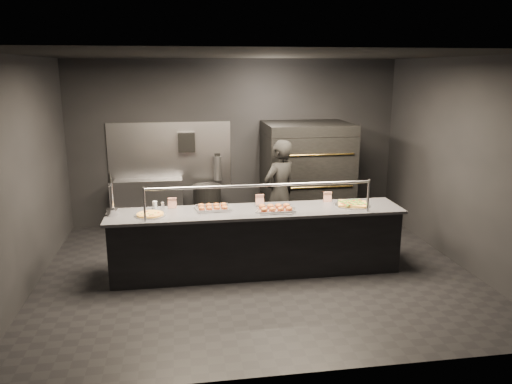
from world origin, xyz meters
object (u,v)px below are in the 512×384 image
Objects in this scene: round_pizza at (150,214)px; slider_tray_a at (213,208)px; beer_tap at (112,203)px; slider_tray_b at (275,209)px; square_pizza at (352,204)px; towel_dispenser at (186,142)px; trash_bin at (207,207)px; fire_extinguisher at (218,168)px; worker at (280,194)px; prep_shelf at (150,204)px; pizza_oven at (306,176)px; service_counter at (257,241)px.

slider_tray_a reaches higher than round_pizza.
beer_tap is 1.15× the size of slider_tray_a.
slider_tray_b reaches higher than square_pizza.
trash_bin is (0.33, -0.33, -1.14)m from towel_dispenser.
fire_extinguisher is 0.29× the size of worker.
prep_shelf is 3.81m from square_pizza.
square_pizza is (1.75, -2.37, -0.12)m from fire_extinguisher.
fire_extinguisher reaches higher than slider_tray_a.
towel_dispenser is 0.74m from fire_extinguisher.
slider_tray_a is at bearing 6.05° from worker.
beer_tap is 0.35× the size of worker.
slider_tray_a reaches higher than trash_bin.
pizza_oven is 3.65× the size of slider_tray_a.
service_counter reaches higher than trash_bin.
prep_shelf is 2.39m from beer_tap.
worker is (-0.86, 1.01, -0.07)m from square_pizza.
trash_bin is (-1.77, 0.16, -0.55)m from pizza_oven.
towel_dispenser is (0.70, 0.07, 1.10)m from prep_shelf.
prep_shelf is (-1.60, 2.32, -0.01)m from service_counter.
round_pizza is 2.26m from worker.
fire_extinguisher is 1.64m from worker.
prep_shelf is 2.38× the size of fire_extinguisher.
service_counter is 2.14m from trash_bin.
slider_tray_b is (2.20, -0.14, -0.14)m from beer_tap.
service_counter is 6.86× the size of slider_tray_b.
towel_dispenser reaches higher than fire_extinguisher.
prep_shelf is 1.46× the size of trash_bin.
beer_tap is 2.21m from slider_tray_b.
trash_bin is at bearing 110.92° from slider_tray_b.
pizza_oven is at bearing 30.44° from beer_tap.
trash_bin is at bearing -75.76° from worker.
slider_tray_a is at bearing -82.51° from towel_dispenser.
round_pizza is (-2.65, -1.95, -0.03)m from pizza_oven.
slider_tray_b reaches higher than slider_tray_a.
trash_bin is (-0.22, -0.34, -0.65)m from fire_extinguisher.
worker reaches higher than beer_tap.
service_counter is 3.42× the size of prep_shelf.
trash_bin is at bearing -45.20° from towel_dispenser.
slider_tray_a is at bearing -65.64° from prep_shelf.
fire_extinguisher is 2.56m from slider_tray_b.
slider_tray_a is 0.64× the size of trash_bin.
fire_extinguisher reaches higher than prep_shelf.
slider_tray_a is 0.88× the size of slider_tray_b.
fire_extinguisher is 0.61× the size of trash_bin.
service_counter is at bearing -74.52° from trash_bin.
slider_tray_a is (-0.25, -2.29, -0.11)m from fire_extinguisher.
prep_shelf is 2.91× the size of round_pizza.
fire_extinguisher is at bearing 55.76° from beer_tap.
towel_dispenser is at bearing 166.86° from pizza_oven.
round_pizza is 0.79× the size of slider_tray_a.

